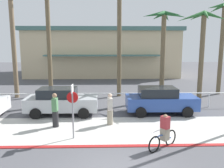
{
  "coord_description": "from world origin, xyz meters",
  "views": [
    {
      "loc": [
        -0.31,
        -7.36,
        4.37
      ],
      "look_at": [
        0.05,
        6.0,
        2.09
      ],
      "focal_mm": 37.69,
      "sensor_mm": 36.0,
      "label": 1
    }
  ],
  "objects_px": {
    "cyclist_blue_0": "(164,132)",
    "pedestrian_1": "(110,110)",
    "car_blue_2": "(160,100)",
    "palm_tree_4": "(164,35)",
    "palm_tree_2": "(47,6)",
    "palm_tree_1": "(12,7)",
    "palm_tree_5": "(202,34)",
    "palm_tree_6": "(223,29)",
    "pedestrian_0": "(55,111)",
    "palm_tree_3": "(120,8)",
    "stop_sign_bike_lane": "(73,104)",
    "car_silver_1": "(61,101)"
  },
  "relations": [
    {
      "from": "car_blue_2",
      "to": "palm_tree_4",
      "type": "bearing_deg",
      "value": 75.28
    },
    {
      "from": "stop_sign_bike_lane",
      "to": "palm_tree_4",
      "type": "relative_size",
      "value": 0.37
    },
    {
      "from": "car_silver_1",
      "to": "car_blue_2",
      "type": "bearing_deg",
      "value": 0.75
    },
    {
      "from": "pedestrian_0",
      "to": "palm_tree_6",
      "type": "bearing_deg",
      "value": 32.44
    },
    {
      "from": "car_blue_2",
      "to": "cyclist_blue_0",
      "type": "bearing_deg",
      "value": -101.12
    },
    {
      "from": "palm_tree_1",
      "to": "palm_tree_5",
      "type": "relative_size",
      "value": 1.43
    },
    {
      "from": "stop_sign_bike_lane",
      "to": "cyclist_blue_0",
      "type": "xyz_separation_m",
      "value": [
        3.97,
        -1.11,
        -0.98
      ]
    },
    {
      "from": "stop_sign_bike_lane",
      "to": "palm_tree_4",
      "type": "height_order",
      "value": "palm_tree_4"
    },
    {
      "from": "palm_tree_2",
      "to": "pedestrian_0",
      "type": "bearing_deg",
      "value": -75.34
    },
    {
      "from": "palm_tree_4",
      "to": "car_silver_1",
      "type": "bearing_deg",
      "value": -152.78
    },
    {
      "from": "pedestrian_0",
      "to": "pedestrian_1",
      "type": "bearing_deg",
      "value": 5.56
    },
    {
      "from": "palm_tree_3",
      "to": "car_blue_2",
      "type": "relative_size",
      "value": 2.29
    },
    {
      "from": "cyclist_blue_0",
      "to": "pedestrian_1",
      "type": "xyz_separation_m",
      "value": [
        -2.23,
        2.99,
        0.12
      ]
    },
    {
      "from": "palm_tree_1",
      "to": "cyclist_blue_0",
      "type": "bearing_deg",
      "value": -45.48
    },
    {
      "from": "pedestrian_0",
      "to": "palm_tree_1",
      "type": "bearing_deg",
      "value": 122.71
    },
    {
      "from": "palm_tree_1",
      "to": "palm_tree_4",
      "type": "height_order",
      "value": "palm_tree_1"
    },
    {
      "from": "palm_tree_4",
      "to": "pedestrian_1",
      "type": "bearing_deg",
      "value": -126.32
    },
    {
      "from": "stop_sign_bike_lane",
      "to": "palm_tree_2",
      "type": "relative_size",
      "value": 0.25
    },
    {
      "from": "palm_tree_5",
      "to": "car_silver_1",
      "type": "relative_size",
      "value": 1.54
    },
    {
      "from": "palm_tree_1",
      "to": "car_silver_1",
      "type": "height_order",
      "value": "palm_tree_1"
    },
    {
      "from": "palm_tree_2",
      "to": "palm_tree_4",
      "type": "height_order",
      "value": "palm_tree_2"
    },
    {
      "from": "pedestrian_0",
      "to": "pedestrian_1",
      "type": "relative_size",
      "value": 1.05
    },
    {
      "from": "stop_sign_bike_lane",
      "to": "cyclist_blue_0",
      "type": "distance_m",
      "value": 4.24
    },
    {
      "from": "palm_tree_3",
      "to": "pedestrian_0",
      "type": "height_order",
      "value": "palm_tree_3"
    },
    {
      "from": "palm_tree_4",
      "to": "palm_tree_5",
      "type": "height_order",
      "value": "palm_tree_4"
    },
    {
      "from": "palm_tree_1",
      "to": "palm_tree_6",
      "type": "bearing_deg",
      "value": 2.58
    },
    {
      "from": "car_silver_1",
      "to": "palm_tree_2",
      "type": "bearing_deg",
      "value": 109.2
    },
    {
      "from": "palm_tree_2",
      "to": "car_silver_1",
      "type": "relative_size",
      "value": 2.3
    },
    {
      "from": "palm_tree_2",
      "to": "palm_tree_4",
      "type": "distance_m",
      "value": 9.64
    },
    {
      "from": "palm_tree_6",
      "to": "pedestrian_0",
      "type": "distance_m",
      "value": 15.7
    },
    {
      "from": "palm_tree_5",
      "to": "car_blue_2",
      "type": "bearing_deg",
      "value": -140.07
    },
    {
      "from": "palm_tree_4",
      "to": "car_blue_2",
      "type": "distance_m",
      "value": 5.58
    },
    {
      "from": "palm_tree_3",
      "to": "palm_tree_4",
      "type": "bearing_deg",
      "value": -25.53
    },
    {
      "from": "palm_tree_4",
      "to": "pedestrian_1",
      "type": "height_order",
      "value": "palm_tree_4"
    },
    {
      "from": "pedestrian_1",
      "to": "palm_tree_5",
      "type": "bearing_deg",
      "value": 36.69
    },
    {
      "from": "car_silver_1",
      "to": "cyclist_blue_0",
      "type": "relative_size",
      "value": 2.93
    },
    {
      "from": "palm_tree_5",
      "to": "car_blue_2",
      "type": "relative_size",
      "value": 1.54
    },
    {
      "from": "palm_tree_1",
      "to": "car_silver_1",
      "type": "xyz_separation_m",
      "value": [
        4.55,
        -4.99,
        -6.37
      ]
    },
    {
      "from": "stop_sign_bike_lane",
      "to": "pedestrian_0",
      "type": "relative_size",
      "value": 1.39
    },
    {
      "from": "stop_sign_bike_lane",
      "to": "cyclist_blue_0",
      "type": "bearing_deg",
      "value": -15.57
    },
    {
      "from": "palm_tree_3",
      "to": "car_silver_1",
      "type": "distance_m",
      "value": 9.15
    },
    {
      "from": "pedestrian_0",
      "to": "car_blue_2",
      "type": "bearing_deg",
      "value": 20.93
    },
    {
      "from": "palm_tree_2",
      "to": "car_blue_2",
      "type": "distance_m",
      "value": 11.84
    },
    {
      "from": "cyclist_blue_0",
      "to": "palm_tree_3",
      "type": "bearing_deg",
      "value": 97.28
    },
    {
      "from": "palm_tree_1",
      "to": "pedestrian_0",
      "type": "height_order",
      "value": "palm_tree_1"
    },
    {
      "from": "stop_sign_bike_lane",
      "to": "palm_tree_1",
      "type": "bearing_deg",
      "value": 123.33
    },
    {
      "from": "palm_tree_4",
      "to": "palm_tree_5",
      "type": "bearing_deg",
      "value": -10.87
    },
    {
      "from": "palm_tree_1",
      "to": "pedestrian_0",
      "type": "xyz_separation_m",
      "value": [
        4.66,
        -7.25,
        -6.38
      ]
    },
    {
      "from": "cyclist_blue_0",
      "to": "pedestrian_1",
      "type": "relative_size",
      "value": 0.85
    },
    {
      "from": "pedestrian_0",
      "to": "car_silver_1",
      "type": "bearing_deg",
      "value": 92.67
    }
  ]
}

